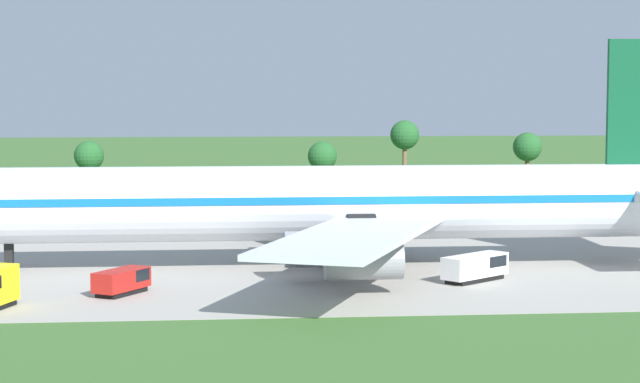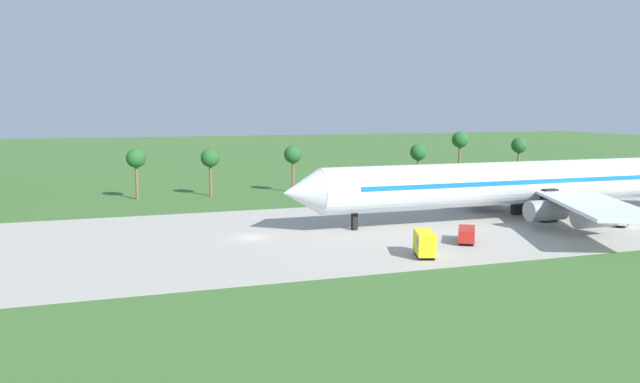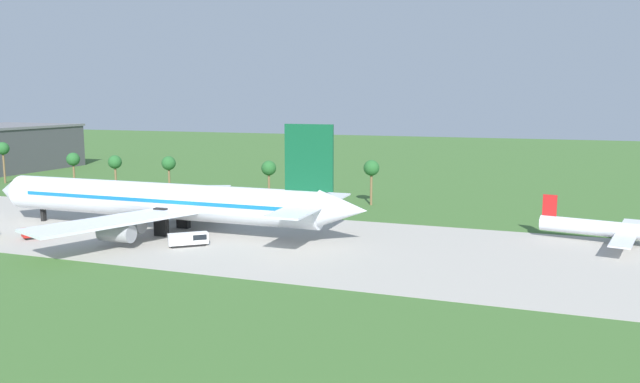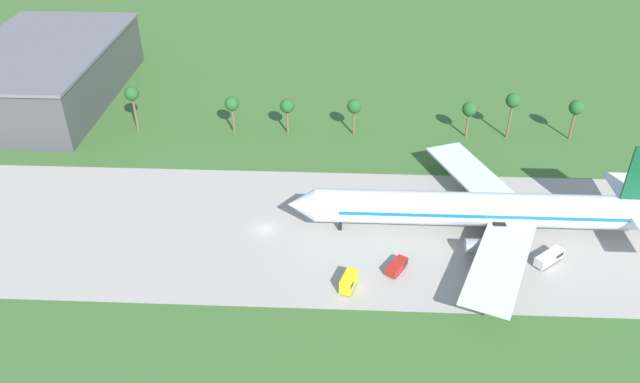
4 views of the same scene
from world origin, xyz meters
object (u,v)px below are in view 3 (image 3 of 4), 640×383
Objects in this scene: regional_aircraft at (627,231)px; jet_airliner at (165,201)px; baggage_tug at (39,232)px; fuel_truck at (190,239)px.

jet_airliner is at bearing -168.22° from regional_aircraft.
baggage_tug is at bearing -163.51° from regional_aircraft.
jet_airliner is 22.17m from baggage_tug.
regional_aircraft is 72.36m from fuel_truck.
jet_airliner reaches higher than baggage_tug.
regional_aircraft reaches higher than baggage_tug.
regional_aircraft is 5.25× the size of baggage_tug.
baggage_tug is 28.43m from fuel_truck.
fuel_truck is (-67.94, -24.88, -1.31)m from regional_aircraft.
regional_aircraft is 100.28m from baggage_tug.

